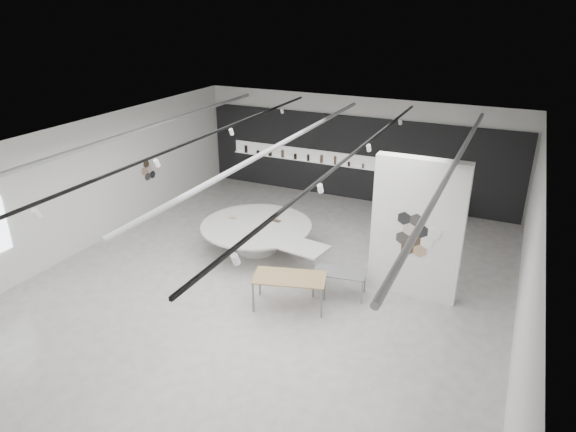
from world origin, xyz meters
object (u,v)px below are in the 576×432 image
at_px(sample_table_wood, 290,279).
at_px(sample_table_stone, 340,274).
at_px(display_island, 258,234).
at_px(kitchen_counter, 434,202).
at_px(partition_column, 417,230).

xyz_separation_m(sample_table_wood, sample_table_stone, (0.93, 1.00, -0.14)).
height_order(display_island, sample_table_wood, display_island).
relative_size(display_island, kitchen_counter, 2.55).
height_order(display_island, sample_table_stone, display_island).
distance_m(sample_table_wood, sample_table_stone, 1.37).
height_order(partition_column, kitchen_counter, partition_column).
xyz_separation_m(sample_table_wood, kitchen_counter, (2.13, 7.34, -0.27)).
bearing_deg(kitchen_counter, sample_table_wood, -102.33).
relative_size(sample_table_wood, sample_table_stone, 1.37).
bearing_deg(sample_table_wood, display_island, 132.11).
xyz_separation_m(display_island, kitchen_counter, (4.24, 5.01, -0.07)).
height_order(partition_column, sample_table_wood, partition_column).
bearing_deg(partition_column, sample_table_wood, -144.51).
xyz_separation_m(display_island, sample_table_stone, (3.04, -1.33, 0.06)).
xyz_separation_m(partition_column, display_island, (-4.68, 0.51, -1.25)).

